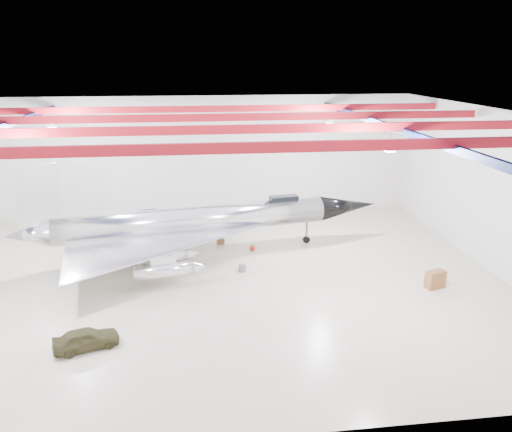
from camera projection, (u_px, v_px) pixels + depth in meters
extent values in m
plane|color=beige|center=(201.00, 280.00, 33.44)|extent=(40.00, 40.00, 0.00)
plane|color=silver|center=(196.00, 157.00, 45.96)|extent=(40.00, 0.00, 40.00)
plane|color=silver|center=(492.00, 191.00, 34.16)|extent=(0.00, 30.00, 30.00)
plane|color=#0A0F38|center=(195.00, 113.00, 30.11)|extent=(40.00, 40.00, 0.00)
cube|color=maroon|center=(198.00, 149.00, 21.78)|extent=(39.50, 0.25, 0.50)
cube|color=maroon|center=(196.00, 130.00, 27.46)|extent=(39.50, 0.25, 0.50)
cube|color=maroon|center=(195.00, 118.00, 33.13)|extent=(39.50, 0.25, 0.50)
cube|color=maroon|center=(194.00, 109.00, 38.81)|extent=(39.50, 0.25, 0.50)
cube|color=#0B1844|center=(385.00, 125.00, 31.82)|extent=(0.25, 29.50, 0.40)
cube|color=silver|center=(390.00, 148.00, 26.02)|extent=(0.55, 0.55, 0.25)
cube|color=silver|center=(52.00, 125.00, 34.99)|extent=(0.55, 0.55, 0.25)
cube|color=silver|center=(329.00, 121.00, 37.37)|extent=(0.55, 0.55, 0.25)
cylinder|color=silver|center=(195.00, 220.00, 36.79)|extent=(19.93, 5.23, 1.99)
cone|color=black|center=(347.00, 206.00, 40.19)|extent=(5.23, 2.78, 1.99)
cone|color=silver|center=(27.00, 235.00, 33.67)|extent=(3.27, 2.45, 1.99)
cube|color=silver|center=(38.00, 197.00, 33.16)|extent=(2.76, 0.58, 4.47)
cube|color=black|center=(284.00, 199.00, 38.38)|extent=(2.29, 1.14, 0.50)
cylinder|color=silver|center=(164.00, 271.00, 31.41)|extent=(3.87, 1.50, 0.89)
cylinder|color=silver|center=(160.00, 256.00, 33.68)|extent=(3.87, 1.50, 0.89)
cylinder|color=silver|center=(151.00, 229.00, 39.12)|extent=(3.87, 1.50, 0.89)
cylinder|color=silver|center=(148.00, 220.00, 41.39)|extent=(3.87, 1.50, 0.89)
cylinder|color=#59595B|center=(307.00, 232.00, 39.81)|extent=(0.18, 0.18, 1.79)
cylinder|color=black|center=(306.00, 240.00, 39.99)|extent=(0.58, 0.31, 0.56)
cylinder|color=#59595B|center=(145.00, 262.00, 34.01)|extent=(0.18, 0.18, 1.79)
cylinder|color=black|center=(145.00, 270.00, 34.19)|extent=(0.58, 0.31, 0.56)
cylinder|color=#59595B|center=(139.00, 238.00, 38.54)|extent=(0.18, 0.18, 1.79)
cylinder|color=black|center=(140.00, 246.00, 38.73)|extent=(0.58, 0.31, 0.56)
imported|color=#3A371D|center=(86.00, 339.00, 25.36)|extent=(3.51, 2.24, 1.11)
cube|color=brown|center=(435.00, 279.00, 32.08)|extent=(1.41, 0.99, 1.17)
cube|color=olive|center=(153.00, 258.00, 36.55)|extent=(0.53, 0.44, 0.35)
cube|color=#9E240F|center=(155.00, 240.00, 40.20)|extent=(0.47, 0.39, 0.31)
cylinder|color=#59595B|center=(242.00, 268.00, 34.68)|extent=(0.55, 0.55, 0.46)
cube|color=#59595B|center=(121.00, 252.00, 37.91)|extent=(0.43, 0.37, 0.27)
cylinder|color=#9E240F|center=(252.00, 248.00, 38.48)|extent=(0.43, 0.43, 0.36)
cube|color=olive|center=(221.00, 241.00, 39.80)|extent=(0.61, 0.50, 0.42)
cylinder|color=#59595B|center=(190.00, 239.00, 40.42)|extent=(0.45, 0.45, 0.34)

